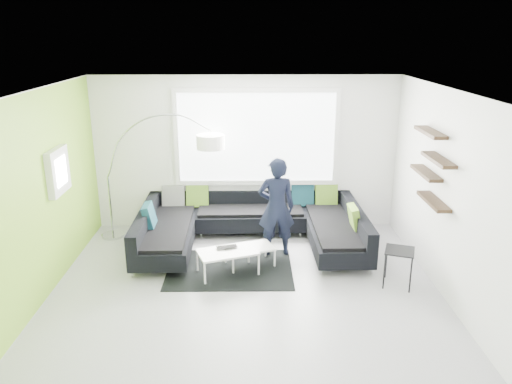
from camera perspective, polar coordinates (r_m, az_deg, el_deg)
The scene contains 9 objects.
ground at distance 7.26m, azimuth -1.22°, elevation -11.07°, with size 5.50×5.50×0.00m, color gray.
room_shell at distance 6.78m, azimuth -0.99°, elevation 3.31°, with size 5.54×5.04×2.82m.
sectional_sofa at distance 8.44m, azimuth -0.55°, elevation -4.12°, with size 3.75×2.35×0.80m.
rug at distance 7.83m, azimuth -3.01°, elevation -8.79°, with size 1.92×1.39×0.01m, color black.
coffee_table at distance 7.75m, azimuth -1.94°, elevation -7.57°, with size 1.13×0.66×0.37m, color white.
arc_lamp at distance 9.02m, azimuth -16.59°, elevation 1.63°, with size 2.06×0.63×2.21m, color white, non-canonical shape.
side_table at distance 7.54m, azimuth 15.94°, elevation -8.30°, with size 0.40×0.40×0.55m, color black.
person at distance 8.04m, azimuth 2.34°, elevation -1.73°, with size 0.62×0.42×1.64m, color black.
laptop at distance 7.61m, azimuth -3.28°, elevation -6.46°, with size 0.36×0.28×0.02m, color black.
Camera 1 is at (0.05, -6.36, 3.52)m, focal length 35.00 mm.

